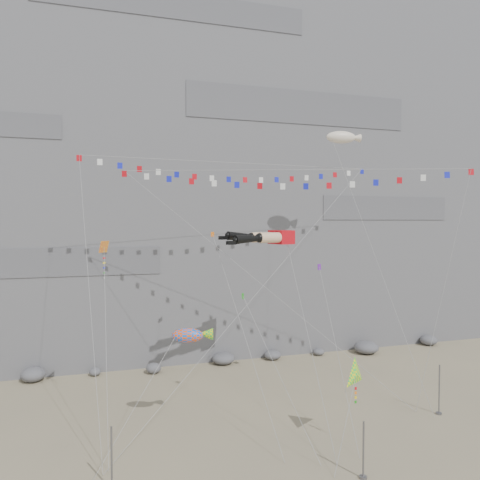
{
  "coord_description": "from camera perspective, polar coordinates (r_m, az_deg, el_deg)",
  "views": [
    {
      "loc": [
        -13.66,
        -34.0,
        16.2
      ],
      "look_at": [
        -0.46,
        9.0,
        14.47
      ],
      "focal_mm": 35.0,
      "sensor_mm": 36.0,
      "label": 1
    }
  ],
  "objects": [
    {
      "name": "delta_kite",
      "position": [
        35.89,
        13.96,
        -15.69
      ],
      "size": [
        4.82,
        4.28,
        7.45
      ],
      "color": "#FFEE0D",
      "rests_on": "ground"
    },
    {
      "name": "legs_kite",
      "position": [
        42.7,
        2.97,
        0.29
      ],
      "size": [
        7.39,
        14.92,
        20.1
      ],
      "rotation": [
        0.0,
        0.0,
        0.28
      ],
      "color": "red",
      "rests_on": "ground"
    },
    {
      "name": "anchor_pole_left",
      "position": [
        31.99,
        -15.38,
        -24.31
      ],
      "size": [
        0.12,
        0.12,
        3.92
      ],
      "primitive_type": "cylinder",
      "color": "slate",
      "rests_on": "ground"
    },
    {
      "name": "blimp_windsock",
      "position": [
        50.33,
        12.23,
        12.08
      ],
      "size": [
        4.57,
        12.67,
        27.59
      ],
      "color": "#F1E0C6",
      "rests_on": "ground"
    },
    {
      "name": "harlequin_kite",
      "position": [
        37.95,
        -16.25,
        -0.87
      ],
      "size": [
        2.02,
        8.19,
        15.9
      ],
      "color": "red",
      "rests_on": "ground"
    },
    {
      "name": "talus_boulders",
      "position": [
        55.05,
        -2.04,
        -14.27
      ],
      "size": [
        60.0,
        3.0,
        1.2
      ],
      "primitive_type": null,
      "color": "slate",
      "rests_on": "ground"
    },
    {
      "name": "flag_banner_lower",
      "position": [
        42.21,
        6.67,
        8.47
      ],
      "size": [
        28.85,
        10.75,
        23.54
      ],
      "color": "red",
      "rests_on": "ground"
    },
    {
      "name": "anchor_pole_right",
      "position": [
        44.55,
        23.12,
        -16.42
      ],
      "size": [
        0.12,
        0.12,
        4.22
      ],
      "primitive_type": "cylinder",
      "color": "slate",
      "rests_on": "ground"
    },
    {
      "name": "flag_banner_upper",
      "position": [
        46.99,
        -0.39,
        9.37
      ],
      "size": [
        29.63,
        15.41,
        29.35
      ],
      "color": "red",
      "rests_on": "ground"
    },
    {
      "name": "small_kite_a",
      "position": [
        43.31,
        -3.18,
        0.1
      ],
      "size": [
        2.15,
        14.52,
        20.54
      ],
      "color": "orange",
      "rests_on": "ground"
    },
    {
      "name": "small_kite_c",
      "position": [
        38.72,
        0.5,
        -7.17
      ],
      "size": [
        3.19,
        9.78,
        13.84
      ],
      "color": "#1C9517",
      "rests_on": "ground"
    },
    {
      "name": "fish_windsock",
      "position": [
        35.81,
        -6.43,
        -11.51
      ],
      "size": [
        8.88,
        5.63,
        11.3
      ],
      "color": "#FA500C",
      "rests_on": "ground"
    },
    {
      "name": "ground",
      "position": [
        40.06,
        4.75,
        -21.66
      ],
      "size": [
        120.0,
        120.0,
        0.0
      ],
      "primitive_type": "plane",
      "color": "gray",
      "rests_on": "ground"
    },
    {
      "name": "cliff",
      "position": [
        67.97,
        -5.4,
        9.62
      ],
      "size": [
        80.0,
        28.0,
        50.0
      ],
      "primitive_type": "cube",
      "color": "slate",
      "rests_on": "ground"
    },
    {
      "name": "small_kite_b",
      "position": [
        43.95,
        9.69,
        -3.5
      ],
      "size": [
        3.41,
        12.33,
        16.91
      ],
      "color": "#671B9F",
      "rests_on": "ground"
    },
    {
      "name": "anchor_pole_center",
      "position": [
        33.21,
        14.81,
        -23.5
      ],
      "size": [
        0.12,
        0.12,
        3.67
      ],
      "primitive_type": "cylinder",
      "color": "slate",
      "rests_on": "ground"
    }
  ]
}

